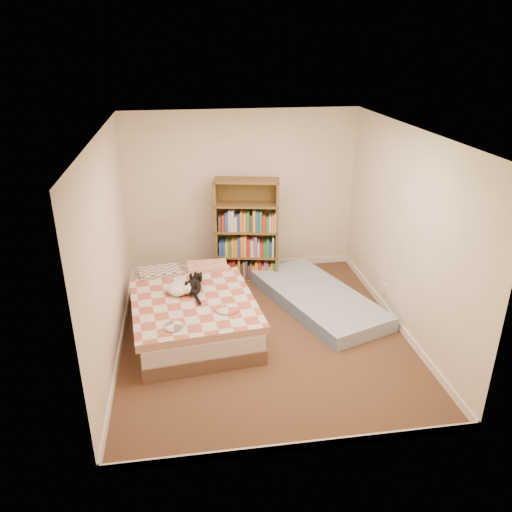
{
  "coord_description": "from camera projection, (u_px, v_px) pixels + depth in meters",
  "views": [
    {
      "loc": [
        -0.89,
        -5.32,
        3.4
      ],
      "look_at": [
        -0.04,
        0.3,
        0.93
      ],
      "focal_mm": 35.0,
      "sensor_mm": 36.0,
      "label": 1
    }
  ],
  "objects": [
    {
      "name": "floor_mattress",
      "position": [
        317.0,
        298.0,
        6.94
      ],
      "size": [
        1.65,
        2.36,
        0.19
      ],
      "primitive_type": "cube",
      "rotation": [
        0.0,
        0.0,
        0.35
      ],
      "color": "#6784AD",
      "rests_on": "room"
    },
    {
      "name": "black_cat",
      "position": [
        194.0,
        285.0,
        6.32
      ],
      "size": [
        0.3,
        0.7,
        0.16
      ],
      "rotation": [
        0.0,
        0.0,
        -0.26
      ],
      "color": "black",
      "rests_on": "bed"
    },
    {
      "name": "white_dog",
      "position": [
        179.0,
        289.0,
        6.21
      ],
      "size": [
        0.35,
        0.37,
        0.15
      ],
      "rotation": [
        0.0,
        0.0,
        0.27
      ],
      "color": "white",
      "rests_on": "bed"
    },
    {
      "name": "room",
      "position": [
        263.0,
        245.0,
        5.82
      ],
      "size": [
        3.51,
        4.01,
        2.51
      ],
      "color": "#4D3621",
      "rests_on": "ground"
    },
    {
      "name": "bed",
      "position": [
        193.0,
        310.0,
        6.33
      ],
      "size": [
        1.65,
        2.14,
        0.53
      ],
      "rotation": [
        0.0,
        0.0,
        0.11
      ],
      "color": "brown",
      "rests_on": "room"
    },
    {
      "name": "bookshelf",
      "position": [
        247.0,
        243.0,
        7.54
      ],
      "size": [
        1.0,
        0.49,
        1.57
      ],
      "rotation": [
        0.0,
        0.0,
        -0.19
      ],
      "color": "brown",
      "rests_on": "room"
    }
  ]
}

